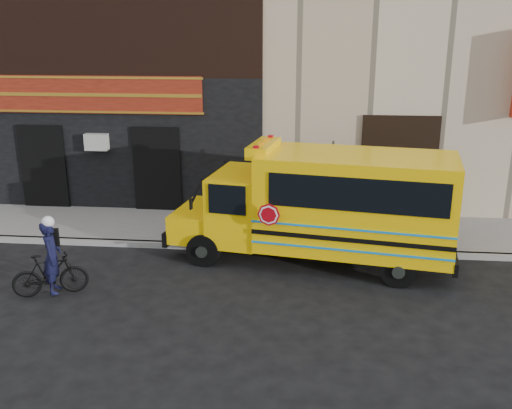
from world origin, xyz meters
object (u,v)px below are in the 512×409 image
Objects in this scene: school_bus at (327,204)px; sign_pole at (332,188)px; bicycle at (50,274)px; cyclist at (52,259)px.

school_bus is 1.24m from sign_pole.
school_bus reaches higher than sign_pole.
sign_pole is 7.15m from bicycle.
school_bus is 2.56× the size of sign_pole.
school_bus is at bearing -82.10° from cyclist.
cyclist is (0.05, 0.07, 0.33)m from bicycle.
school_bus reaches higher than cyclist.
sign_pole is 1.78× the size of bicycle.
sign_pole is at bearing -80.90° from bicycle.
cyclist is (-5.88, -2.32, -0.70)m from school_bus.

